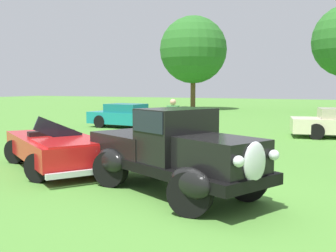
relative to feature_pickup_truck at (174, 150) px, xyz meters
The scene contains 6 objects.
ground_plane 1.03m from the feature_pickup_truck, 16.81° to the right, with size 120.00×120.00×0.00m, color #4C8433.
feature_pickup_truck is the anchor object (origin of this frame).
neighbor_convertible 3.74m from the feature_pickup_truck, 167.39° to the left, with size 4.45×3.73×1.40m.
show_car_teal 12.75m from the feature_pickup_truck, 124.88° to the left, with size 4.27×1.92×1.22m.
spectator_between_cars 6.01m from the feature_pickup_truck, 114.47° to the left, with size 0.43×0.28×1.69m.
treeline_far_left 28.59m from the feature_pickup_truck, 110.72° to the left, with size 5.97×5.97×8.33m.
Camera 1 is at (2.68, -6.97, 2.14)m, focal length 42.59 mm.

